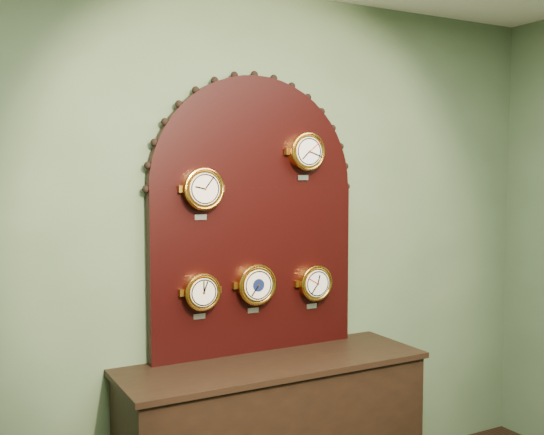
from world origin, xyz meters
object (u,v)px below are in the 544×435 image
roman_clock (203,189)px  tide_clock (315,283)px  arabic_clock (306,152)px  display_board (255,207)px  barometer (256,284)px  hygrometer (201,292)px

roman_clock → tide_clock: 0.87m
arabic_clock → tide_clock: bearing=0.3°
display_board → arabic_clock: (0.29, -0.07, 0.30)m
display_board → tide_clock: 0.56m
display_board → barometer: (-0.03, -0.07, -0.41)m
arabic_clock → roman_clock: bearing=-180.0°
roman_clock → tide_clock: size_ratio=1.06×
hygrometer → tide_clock: (0.69, -0.00, -0.01)m
arabic_clock → hygrometer: (-0.63, 0.00, -0.73)m
roman_clock → barometer: (0.30, -0.00, -0.52)m
roman_clock → barometer: size_ratio=0.99×
display_board → roman_clock: size_ratio=5.64×
display_board → arabic_clock: display_board is taller
arabic_clock → tide_clock: 0.74m
barometer → tide_clock: bearing=0.1°
hygrometer → tide_clock: hygrometer is taller
hygrometer → barometer: (0.31, -0.00, 0.01)m
barometer → display_board: bearing=67.8°
display_board → arabic_clock: 0.42m
arabic_clock → barometer: bearing=-179.9°
tide_clock → hygrometer: bearing=180.0°
roman_clock → barometer: roman_clock is taller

